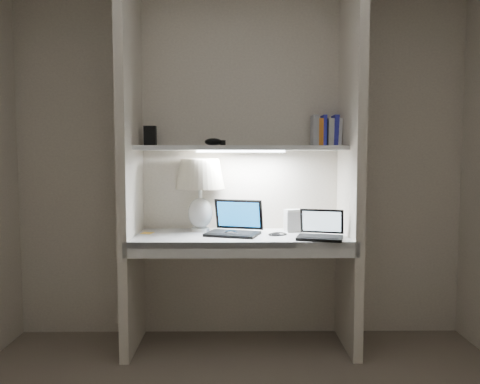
{
  "coord_description": "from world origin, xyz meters",
  "views": [
    {
      "loc": [
        -0.03,
        -1.87,
        1.29
      ],
      "look_at": [
        -0.01,
        1.05,
        1.07
      ],
      "focal_mm": 35.0,
      "sensor_mm": 36.0,
      "label": 1
    }
  ],
  "objects_px": {
    "speaker": "(293,220)",
    "book_row": "(326,132)",
    "table_lamp": "(200,183)",
    "laptop_main": "(235,226)",
    "laptop_netbook": "(321,232)"
  },
  "relations": [
    {
      "from": "speaker",
      "to": "book_row",
      "type": "bearing_deg",
      "value": -3.72
    },
    {
      "from": "book_row",
      "to": "table_lamp",
      "type": "bearing_deg",
      "value": -179.59
    },
    {
      "from": "laptop_main",
      "to": "laptop_netbook",
      "type": "distance_m",
      "value": 0.57
    },
    {
      "from": "laptop_main",
      "to": "book_row",
      "type": "relative_size",
      "value": 1.91
    },
    {
      "from": "laptop_main",
      "to": "speaker",
      "type": "relative_size",
      "value": 2.6
    },
    {
      "from": "table_lamp",
      "to": "book_row",
      "type": "xyz_separation_m",
      "value": [
        0.88,
        0.01,
        0.35
      ]
    },
    {
      "from": "table_lamp",
      "to": "speaker",
      "type": "distance_m",
      "value": 0.7
    },
    {
      "from": "table_lamp",
      "to": "laptop_netbook",
      "type": "relative_size",
      "value": 1.5
    },
    {
      "from": "laptop_main",
      "to": "book_row",
      "type": "bearing_deg",
      "value": 29.72
    },
    {
      "from": "laptop_netbook",
      "to": "speaker",
      "type": "xyz_separation_m",
      "value": [
        -0.15,
        0.26,
        0.04
      ]
    },
    {
      "from": "laptop_main",
      "to": "speaker",
      "type": "bearing_deg",
      "value": 29.9
    },
    {
      "from": "laptop_main",
      "to": "speaker",
      "type": "height_order",
      "value": "laptop_main"
    },
    {
      "from": "table_lamp",
      "to": "speaker",
      "type": "height_order",
      "value": "table_lamp"
    },
    {
      "from": "table_lamp",
      "to": "book_row",
      "type": "bearing_deg",
      "value": 0.41
    },
    {
      "from": "laptop_netbook",
      "to": "speaker",
      "type": "relative_size",
      "value": 2.15
    }
  ]
}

